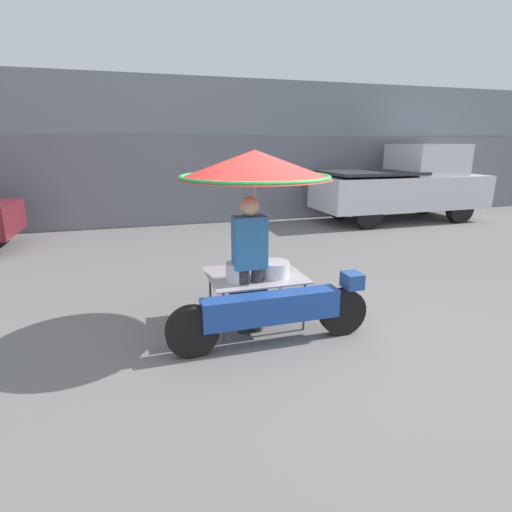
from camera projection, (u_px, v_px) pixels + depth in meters
The scene contains 5 objects.
ground_plane at pixel (309, 333), 4.79m from camera, with size 36.00×36.00×0.00m, color slate.
shopfront_building at pixel (198, 152), 11.80m from camera, with size 28.00×2.06×3.89m.
vendor_motorcycle_cart at pixel (257, 194), 4.60m from camera, with size 2.33×1.80×2.12m.
vendor_person at pixel (250, 259), 4.59m from camera, with size 0.38×0.22×1.63m.
pickup_truck at pixel (404, 185), 11.52m from camera, with size 4.95×1.87×2.18m.
Camera 1 is at (-1.88, -3.98, 2.20)m, focal length 28.00 mm.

